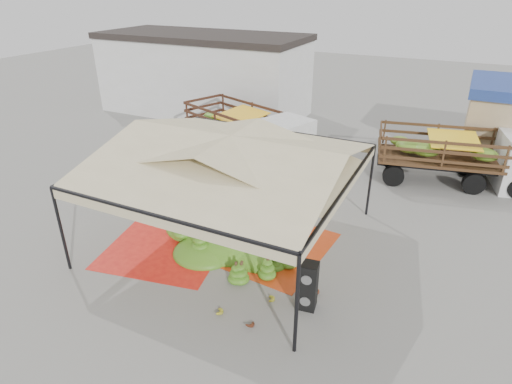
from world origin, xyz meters
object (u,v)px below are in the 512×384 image
at_px(banana_heap, 228,228).
at_px(truck_right, 467,153).
at_px(vendor, 307,169).
at_px(truck_left, 250,129).
at_px(speaker_stack, 307,286).

height_order(banana_heap, truck_right, truck_right).
relative_size(vendor, truck_right, 0.25).
height_order(vendor, truck_left, truck_left).
xyz_separation_m(vendor, truck_right, (6.36, 3.74, 0.56)).
height_order(truck_left, truck_right, truck_left).
height_order(speaker_stack, truck_right, truck_right).
distance_m(truck_left, truck_right, 10.50).
bearing_deg(truck_left, speaker_stack, -33.78).
distance_m(banana_heap, vendor, 5.64).
xyz_separation_m(banana_heap, truck_left, (-3.05, 7.80, 1.00)).
bearing_deg(vendor, truck_left, -49.78).
relative_size(banana_heap, truck_left, 0.70).
relative_size(banana_heap, truck_right, 0.74).
bearing_deg(vendor, speaker_stack, 89.61).
bearing_deg(banana_heap, vendor, 79.94).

